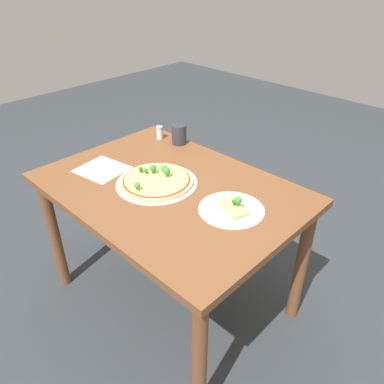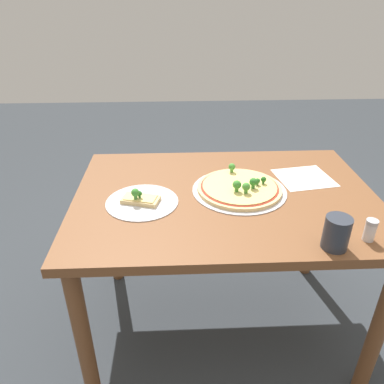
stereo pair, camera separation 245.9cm
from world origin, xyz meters
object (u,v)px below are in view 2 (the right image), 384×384
(condiment_shaker, at_px, (370,230))
(pizza_tray_whole, at_px, (240,188))
(pizza_tray_slice, at_px, (141,200))
(dining_table, at_px, (225,214))
(drinking_cup, at_px, (337,233))

(condiment_shaker, bearing_deg, pizza_tray_whole, 136.70)
(pizza_tray_slice, bearing_deg, dining_table, 8.83)
(pizza_tray_whole, distance_m, condiment_shaker, 0.51)
(pizza_tray_whole, relative_size, condiment_shaker, 5.02)
(drinking_cup, bearing_deg, pizza_tray_slice, 154.18)
(pizza_tray_slice, relative_size, condiment_shaker, 3.67)
(pizza_tray_slice, bearing_deg, drinking_cup, -25.82)
(dining_table, distance_m, condiment_shaker, 0.55)
(pizza_tray_slice, xyz_separation_m, condiment_shaker, (0.76, -0.27, 0.03))
(dining_table, relative_size, pizza_tray_whole, 3.15)
(drinking_cup, relative_size, condiment_shaker, 1.45)
(pizza_tray_slice, height_order, drinking_cup, drinking_cup)
(pizza_tray_whole, bearing_deg, dining_table, -158.54)
(dining_table, bearing_deg, drinking_cup, -49.87)
(pizza_tray_slice, height_order, condiment_shaker, condiment_shaker)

